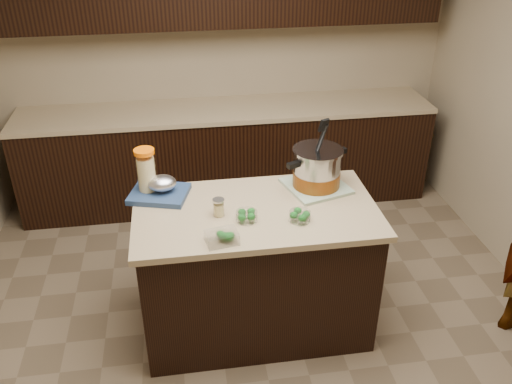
% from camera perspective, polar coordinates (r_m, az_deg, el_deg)
% --- Properties ---
extents(ground_plane, '(4.00, 4.00, 0.00)m').
position_cam_1_polar(ground_plane, '(3.78, -0.00, -13.53)').
color(ground_plane, brown).
rests_on(ground_plane, ground).
extents(room_shell, '(4.04, 4.04, 2.72)m').
position_cam_1_polar(room_shell, '(2.89, -0.00, 12.05)').
color(room_shell, tan).
rests_on(room_shell, ground).
extents(back_cabinets, '(3.60, 0.63, 2.33)m').
position_cam_1_polar(back_cabinets, '(4.77, -3.21, 9.47)').
color(back_cabinets, black).
rests_on(back_cabinets, ground).
extents(island, '(1.46, 0.81, 0.90)m').
position_cam_1_polar(island, '(3.49, -0.00, -8.12)').
color(island, black).
rests_on(island, ground).
extents(dish_towel, '(0.45, 0.45, 0.02)m').
position_cam_1_polar(dish_towel, '(3.48, 6.31, 0.63)').
color(dish_towel, '#5B8258').
rests_on(dish_towel, island).
extents(stock_pot, '(0.42, 0.42, 0.45)m').
position_cam_1_polar(stock_pot, '(3.43, 6.42, 2.32)').
color(stock_pot, '#B7B7BC').
rests_on(stock_pot, dish_towel).
extents(lemonade_pitcher, '(0.13, 0.13, 0.30)m').
position_cam_1_polar(lemonade_pitcher, '(3.39, -11.45, 1.86)').
color(lemonade_pitcher, '#D7C483').
rests_on(lemonade_pitcher, island).
extents(mason_jar, '(0.09, 0.09, 0.11)m').
position_cam_1_polar(mason_jar, '(3.16, -3.94, -1.67)').
color(mason_jar, '#D7C483').
rests_on(mason_jar, island).
extents(broccoli_tub_left, '(0.16, 0.16, 0.06)m').
position_cam_1_polar(broccoli_tub_left, '(3.12, -1.00, -2.58)').
color(broccoli_tub_left, silver).
rests_on(broccoli_tub_left, island).
extents(broccoli_tub_right, '(0.14, 0.14, 0.06)m').
position_cam_1_polar(broccoli_tub_right, '(3.12, 4.64, -2.59)').
color(broccoli_tub_right, silver).
rests_on(broccoli_tub_right, island).
extents(broccoli_tub_rect, '(0.19, 0.15, 0.06)m').
position_cam_1_polar(broccoli_tub_rect, '(2.94, -3.63, -4.83)').
color(broccoli_tub_rect, silver).
rests_on(broccoli_tub_rect, island).
extents(blue_tray, '(0.41, 0.36, 0.13)m').
position_cam_1_polar(blue_tray, '(3.40, -10.02, 0.23)').
color(blue_tray, navy).
rests_on(blue_tray, island).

